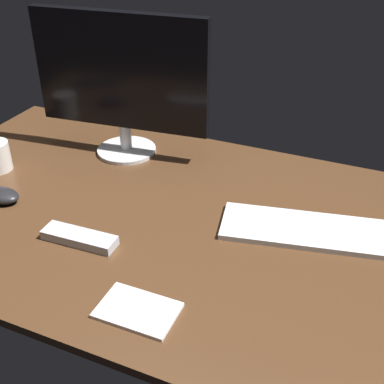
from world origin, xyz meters
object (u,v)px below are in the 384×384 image
(keyboard, at_px, (310,230))
(tv_remote, at_px, (79,238))
(computer_mouse, at_px, (0,195))
(notepad, at_px, (138,310))
(monitor, at_px, (121,78))

(keyboard, bearing_deg, tv_remote, -164.57)
(computer_mouse, relative_size, tv_remote, 0.62)
(notepad, bearing_deg, tv_remote, 148.28)
(keyboard, bearing_deg, monitor, 150.85)
(monitor, height_order, notepad, monitor)
(monitor, height_order, computer_mouse, monitor)
(keyboard, bearing_deg, notepad, -134.59)
(monitor, distance_m, notepad, 0.68)
(keyboard, xyz_separation_m, tv_remote, (-0.46, -0.23, 0.00))
(keyboard, distance_m, notepad, 0.44)
(tv_remote, bearing_deg, keyboard, 24.67)
(monitor, distance_m, computer_mouse, 0.44)
(keyboard, height_order, notepad, keyboard)
(tv_remote, bearing_deg, monitor, 103.51)
(computer_mouse, bearing_deg, monitor, 63.71)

